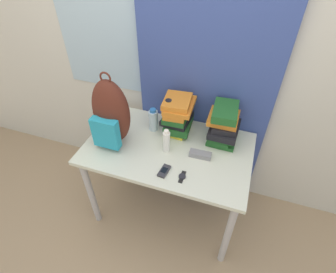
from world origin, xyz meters
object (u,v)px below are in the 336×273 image
object	(u,v)px
book_stack_left	(178,115)
book_stack_center	(224,125)
cell_phone	(164,171)
backpack	(111,114)
sports_bottle	(168,117)
wristwatch	(182,177)
water_bottle	(153,120)
sunscreen_bottle	(167,141)
sunglasses_case	(200,155)

from	to	relation	value
book_stack_left	book_stack_center	size ratio (longest dim) A/B	1.04
cell_phone	backpack	bearing A→B (deg)	159.02
backpack	sports_bottle	distance (m)	0.41
sports_bottle	cell_phone	distance (m)	0.42
book_stack_left	wristwatch	distance (m)	0.49
water_bottle	sunscreen_bottle	size ratio (longest dim) A/B	1.02
sports_bottle	wristwatch	size ratio (longest dim) A/B	2.87
cell_phone	water_bottle	bearing A→B (deg)	120.07
book_stack_left	sports_bottle	world-z (taller)	sports_bottle
wristwatch	cell_phone	bearing A→B (deg)	177.86
backpack	book_stack_center	bearing A→B (deg)	20.16
backpack	water_bottle	xyz separation A→B (m)	(0.22, 0.22, -0.15)
book_stack_left	water_bottle	distance (m)	0.19
cell_phone	wristwatch	world-z (taller)	cell_phone
book_stack_left	sports_bottle	bearing A→B (deg)	-142.18
book_stack_center	cell_phone	distance (m)	0.54
sports_bottle	sunglasses_case	size ratio (longest dim) A/B	1.89
sunscreen_bottle	sunglasses_case	world-z (taller)	sunscreen_bottle
backpack	sports_bottle	world-z (taller)	backpack
book_stack_center	sports_bottle	world-z (taller)	sports_bottle
book_stack_center	sports_bottle	distance (m)	0.40
water_bottle	cell_phone	distance (m)	0.45
wristwatch	book_stack_left	bearing A→B (deg)	110.83
water_bottle	wristwatch	bearing A→B (deg)	-48.43
backpack	sports_bottle	size ratio (longest dim) A/B	1.91
book_stack_left	water_bottle	world-z (taller)	book_stack_left
wristwatch	sunglasses_case	bearing A→B (deg)	73.52
book_stack_left	sunglasses_case	world-z (taller)	book_stack_left
book_stack_center	wristwatch	size ratio (longest dim) A/B	2.79
water_bottle	sports_bottle	distance (m)	0.13
backpack	wristwatch	world-z (taller)	backpack
backpack	cell_phone	size ratio (longest dim) A/B	4.87
sports_bottle	sunglasses_case	world-z (taller)	sports_bottle
book_stack_left	book_stack_center	distance (m)	0.34
book_stack_center	wristwatch	xyz separation A→B (m)	(-0.17, -0.44, -0.13)
sunscreen_bottle	sunglasses_case	size ratio (longest dim) A/B	1.20
sports_bottle	sunglasses_case	xyz separation A→B (m)	(0.29, -0.18, -0.12)
water_bottle	sunscreen_bottle	bearing A→B (deg)	-47.74
cell_phone	book_stack_center	bearing A→B (deg)	56.36
cell_phone	sunglasses_case	size ratio (longest dim) A/B	0.74
water_bottle	sunscreen_bottle	world-z (taller)	water_bottle
book_stack_left	wristwatch	size ratio (longest dim) A/B	2.88
book_stack_center	sunscreen_bottle	bearing A→B (deg)	-144.42
sports_bottle	wristwatch	world-z (taller)	sports_bottle
sunscreen_bottle	sports_bottle	bearing A→B (deg)	105.75
sports_bottle	wristwatch	bearing A→B (deg)	-60.03
sports_bottle	cell_phone	xyz separation A→B (m)	(0.10, -0.39, -0.13)
water_bottle	sports_bottle	world-z (taller)	sports_bottle
sports_bottle	sunglasses_case	distance (m)	0.36
book_stack_center	cell_phone	xyz separation A→B (m)	(-0.29, -0.44, -0.13)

